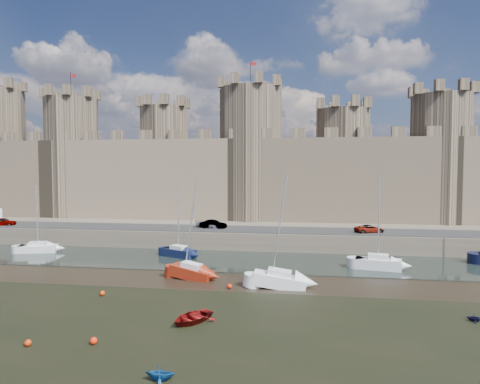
# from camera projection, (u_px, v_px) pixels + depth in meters

# --- Properties ---
(ground) EXTENTS (160.00, 160.00, 0.00)m
(ground) POSITION_uv_depth(u_px,v_px,m) (135.00, 334.00, 29.52)
(ground) COLOR black
(ground) RESTS_ON ground
(seaweed_patch) EXTENTS (70.00, 34.00, 0.01)m
(seaweed_patch) POSITION_uv_depth(u_px,v_px,m) (92.00, 375.00, 23.59)
(seaweed_patch) COLOR black
(seaweed_patch) RESTS_ON ground
(water_channel) EXTENTS (160.00, 12.00, 0.08)m
(water_channel) POSITION_uv_depth(u_px,v_px,m) (210.00, 260.00, 53.22)
(water_channel) COLOR black
(water_channel) RESTS_ON ground
(quay) EXTENTS (160.00, 60.00, 2.50)m
(quay) POSITION_uv_depth(u_px,v_px,m) (248.00, 218.00, 88.70)
(quay) COLOR #4C443A
(quay) RESTS_ON ground
(road) EXTENTS (160.00, 7.00, 0.10)m
(road) POSITION_uv_depth(u_px,v_px,m) (225.00, 229.00, 62.95)
(road) COLOR black
(road) RESTS_ON quay
(castle) EXTENTS (108.50, 11.00, 29.00)m
(castle) POSITION_uv_depth(u_px,v_px,m) (236.00, 167.00, 76.37)
(castle) COLOR #42382B
(castle) RESTS_ON quay
(car_0) EXTENTS (4.07, 2.38, 1.30)m
(car_0) POSITION_uv_depth(u_px,v_px,m) (3.00, 222.00, 66.54)
(car_0) COLOR gray
(car_0) RESTS_ON quay
(car_1) EXTENTS (4.10, 1.76, 1.31)m
(car_1) POSITION_uv_depth(u_px,v_px,m) (213.00, 224.00, 63.38)
(car_1) COLOR gray
(car_1) RESTS_ON quay
(car_2) EXTENTS (4.05, 2.71, 1.09)m
(car_2) POSITION_uv_depth(u_px,v_px,m) (208.00, 225.00, 63.74)
(car_2) COLOR gray
(car_2) RESTS_ON quay
(car_3) EXTENTS (4.48, 3.15, 1.14)m
(car_3) POSITION_uv_depth(u_px,v_px,m) (369.00, 229.00, 59.16)
(car_3) COLOR gray
(car_3) RESTS_ON quay
(sailboat_0) EXTENTS (5.19, 3.17, 9.08)m
(sailboat_0) POSITION_uv_depth(u_px,v_px,m) (38.00, 248.00, 57.89)
(sailboat_0) COLOR silver
(sailboat_0) RESTS_ON ground
(sailboat_1) EXTENTS (4.93, 3.47, 9.21)m
(sailboat_1) POSITION_uv_depth(u_px,v_px,m) (179.00, 252.00, 55.03)
(sailboat_1) COLOR black
(sailboat_1) RESTS_ON ground
(sailboat_2) EXTENTS (5.25, 2.84, 10.73)m
(sailboat_2) POSITION_uv_depth(u_px,v_px,m) (378.00, 262.00, 48.22)
(sailboat_2) COLOR silver
(sailboat_2) RESTS_ON ground
(sailboat_4) EXTENTS (4.78, 2.81, 10.49)m
(sailboat_4) POSITION_uv_depth(u_px,v_px,m) (191.00, 271.00, 44.32)
(sailboat_4) COLOR maroon
(sailboat_4) RESTS_ON ground
(sailboat_5) EXTENTS (5.07, 1.98, 10.93)m
(sailboat_5) POSITION_uv_depth(u_px,v_px,m) (280.00, 279.00, 41.04)
(sailboat_5) COLOR white
(sailboat_5) RESTS_ON ground
(dinghy_1) EXTENTS (1.78, 1.61, 0.83)m
(dinghy_1) POSITION_uv_depth(u_px,v_px,m) (160.00, 373.00, 22.99)
(dinghy_1) COLOR navy
(dinghy_1) RESTS_ON ground
(dinghy_4) EXTENTS (4.04, 4.38, 0.74)m
(dinghy_4) POSITION_uv_depth(u_px,v_px,m) (192.00, 317.00, 31.74)
(dinghy_4) COLOR #690C0B
(dinghy_4) RESTS_ON ground
(dinghy_7) EXTENTS (1.36, 1.26, 0.58)m
(dinghy_7) POSITION_uv_depth(u_px,v_px,m) (475.00, 318.00, 31.82)
(dinghy_7) COLOR black
(dinghy_7) RESTS_ON ground
(buoy_1) EXTENTS (0.47, 0.47, 0.47)m
(buoy_1) POSITION_uv_depth(u_px,v_px,m) (102.00, 293.00, 38.37)
(buoy_1) COLOR #C53508
(buoy_1) RESTS_ON ground
(buoy_2) EXTENTS (0.48, 0.48, 0.48)m
(buoy_2) POSITION_uv_depth(u_px,v_px,m) (94.00, 341.00, 27.76)
(buoy_2) COLOR red
(buoy_2) RESTS_ON ground
(buoy_3) EXTENTS (0.47, 0.47, 0.47)m
(buoy_3) POSITION_uv_depth(u_px,v_px,m) (229.00, 286.00, 40.68)
(buoy_3) COLOR red
(buoy_3) RESTS_ON ground
(buoy_4) EXTENTS (0.45, 0.45, 0.45)m
(buoy_4) POSITION_uv_depth(u_px,v_px,m) (28.00, 343.00, 27.46)
(buoy_4) COLOR red
(buoy_4) RESTS_ON ground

